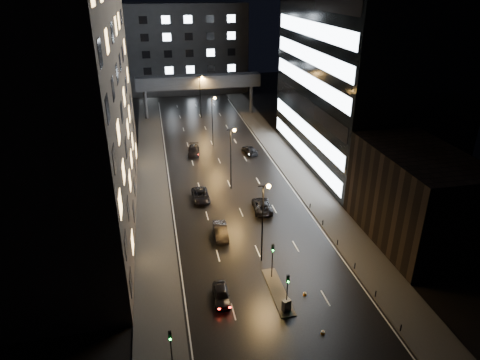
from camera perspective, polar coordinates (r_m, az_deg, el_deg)
The scene contains 26 objects.
ground at distance 80.22m, azimuth -2.77°, elevation 2.57°, with size 160.00×160.00×0.00m, color black.
sidewalk_left at distance 74.84m, azimuth -11.65°, elevation 0.39°, with size 5.00×110.00×0.15m, color #383533.
sidewalk_right at distance 78.48m, azimuth 6.86°, elevation 1.94°, with size 5.00×110.00×0.15m, color #383533.
building_left at distance 59.34m, azimuth -23.07°, elevation 12.77°, with size 15.00×48.00×40.00m, color #2D2319.
building_right_low at distance 58.05m, azimuth 22.27°, elevation -2.12°, with size 10.00×18.00×12.00m, color black.
building_right_glass at distance 78.57m, azimuth 16.67°, elevation 18.13°, with size 20.00×36.00×45.00m, color black.
building_far at distance 132.99m, azimuth -7.06°, elevation 17.07°, with size 34.00×14.00×25.00m, color #333335.
skybridge at distance 106.24m, azimuth -5.51°, elevation 12.85°, with size 30.00×3.00×10.00m.
median_island at distance 48.11m, azimuth 5.06°, elevation -14.58°, with size 1.60×8.00×0.15m, color #383533.
traffic_signal_near at distance 48.18m, azimuth 4.35°, elevation -9.97°, with size 0.28×0.34×4.40m.
traffic_signal_far at distance 44.00m, azimuth 6.34°, elevation -13.98°, with size 0.28×0.34×4.40m.
traffic_signal_corner at distance 38.92m, azimuth -9.22°, elevation -20.86°, with size 0.28×0.34×4.40m.
bollard_row at distance 54.36m, azimuth 13.92°, elevation -9.58°, with size 0.12×25.12×0.90m.
streetlight_near at distance 49.17m, azimuth 3.22°, elevation -4.45°, with size 1.45×0.50×10.15m.
streetlight_mid_a at distance 66.84m, azimuth -1.11°, elevation 3.86°, with size 1.45×0.50×10.15m.
streetlight_mid_b at distance 85.55m, azimuth -3.62°, elevation 8.62°, with size 1.45×0.50×10.15m.
streetlight_far at distance 104.73m, azimuth -5.25°, elevation 11.64°, with size 1.45×0.50×10.15m.
car_away_a at distance 46.60m, azimuth -2.52°, elevation -15.03°, with size 1.67×4.15×1.41m, color black.
car_away_b at distance 56.55m, azimuth -2.59°, elevation -6.86°, with size 1.71×4.89×1.61m, color black.
car_away_c at distance 65.93m, azimuth -5.26°, elevation -2.05°, with size 2.45×5.31×1.48m, color black.
car_away_d at distance 83.41m, azimuth -6.19°, elevation 3.92°, with size 2.15×5.28×1.53m, color black.
car_toward_a at distance 62.87m, azimuth 2.94°, elevation -3.39°, with size 2.53×5.48×1.52m, color black.
car_toward_b at distance 83.37m, azimuth 1.29°, elevation 4.02°, with size 2.03×4.99×1.45m, color black.
utility_cabinet at distance 45.40m, azimuth 6.21°, elevation -16.29°, with size 0.86×0.52×1.33m, color #444346.
cone_a at distance 47.97m, azimuth 8.63°, elevation -14.71°, with size 0.39×0.39×0.47m, color orange.
cone_b at distance 44.06m, azimuth 10.99°, elevation -19.27°, with size 0.41×0.41×0.47m, color orange.
Camera 1 is at (-11.18, -33.25, 30.74)m, focal length 32.00 mm.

